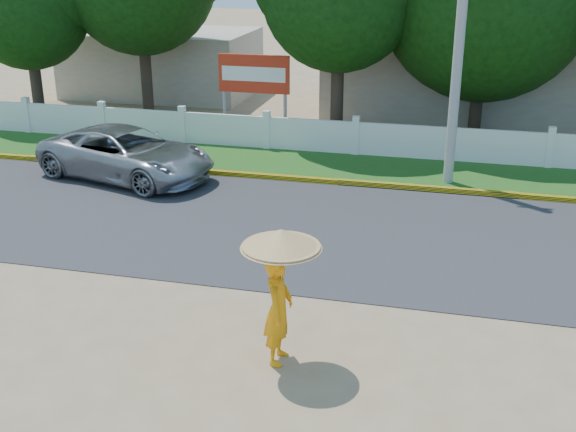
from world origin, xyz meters
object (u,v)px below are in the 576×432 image
(utility_pole, at_px, (458,56))
(billboard, at_px, (254,78))
(monk_with_parasol, at_px, (280,277))
(vehicle, at_px, (127,154))

(utility_pole, distance_m, billboard, 7.71)
(monk_with_parasol, bearing_deg, billboard, 107.99)
(monk_with_parasol, height_order, billboard, billboard)
(utility_pole, distance_m, vehicle, 9.80)
(billboard, bearing_deg, monk_with_parasol, -72.01)
(vehicle, xyz_separation_m, monk_with_parasol, (6.82, -8.48, 0.81))
(monk_with_parasol, bearing_deg, utility_pole, 76.98)
(vehicle, distance_m, billboard, 5.83)
(monk_with_parasol, bearing_deg, vehicle, 128.82)
(vehicle, distance_m, monk_with_parasol, 10.91)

